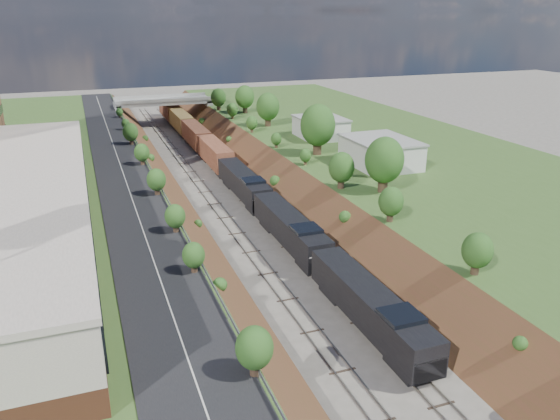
% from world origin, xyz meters
% --- Properties ---
extents(platform_right, '(44.00, 180.00, 5.00)m').
position_xyz_m(platform_right, '(33.00, 60.00, 2.50)').
color(platform_right, '#3D5E27').
rests_on(platform_right, ground).
extents(embankment_left, '(10.00, 180.00, 10.00)m').
position_xyz_m(embankment_left, '(-11.00, 60.00, 0.00)').
color(embankment_left, brown).
rests_on(embankment_left, ground).
extents(embankment_right, '(10.00, 180.00, 10.00)m').
position_xyz_m(embankment_right, '(11.00, 60.00, 0.00)').
color(embankment_right, brown).
rests_on(embankment_right, ground).
extents(rail_left_track, '(1.58, 180.00, 0.18)m').
position_xyz_m(rail_left_track, '(-2.60, 60.00, 0.09)').
color(rail_left_track, gray).
rests_on(rail_left_track, ground).
extents(rail_right_track, '(1.58, 180.00, 0.18)m').
position_xyz_m(rail_right_track, '(2.60, 60.00, 0.09)').
color(rail_right_track, gray).
rests_on(rail_right_track, ground).
extents(road, '(8.00, 180.00, 0.10)m').
position_xyz_m(road, '(-15.50, 60.00, 5.05)').
color(road, black).
rests_on(road, platform_left).
extents(guardrail, '(0.10, 171.00, 0.70)m').
position_xyz_m(guardrail, '(-11.40, 59.80, 5.55)').
color(guardrail, '#99999E').
rests_on(guardrail, platform_left).
extents(commercial_building, '(14.30, 62.30, 7.00)m').
position_xyz_m(commercial_building, '(-28.00, 38.00, 8.51)').
color(commercial_building, brown).
rests_on(commercial_building, platform_left).
extents(overpass, '(24.50, 8.30, 7.40)m').
position_xyz_m(overpass, '(0.00, 122.00, 4.92)').
color(overpass, gray).
rests_on(overpass, ground).
extents(white_building_near, '(9.00, 12.00, 4.00)m').
position_xyz_m(white_building_near, '(23.50, 52.00, 7.00)').
color(white_building_near, silver).
rests_on(white_building_near, platform_right).
extents(white_building_far, '(8.00, 10.00, 3.60)m').
position_xyz_m(white_building_far, '(23.00, 74.00, 6.80)').
color(white_building_far, silver).
rests_on(white_building_far, platform_right).
extents(tree_right_large, '(5.25, 5.25, 7.61)m').
position_xyz_m(tree_right_large, '(17.00, 40.00, 9.38)').
color(tree_right_large, '#473323').
rests_on(tree_right_large, platform_right).
extents(tree_left_crest, '(2.45, 2.45, 3.55)m').
position_xyz_m(tree_left_crest, '(-11.80, 20.00, 7.04)').
color(tree_left_crest, '#473323').
rests_on(tree_left_crest, platform_left).
extents(freight_train, '(3.25, 130.59, 4.80)m').
position_xyz_m(freight_train, '(2.60, 74.88, 2.70)').
color(freight_train, black).
rests_on(freight_train, ground).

